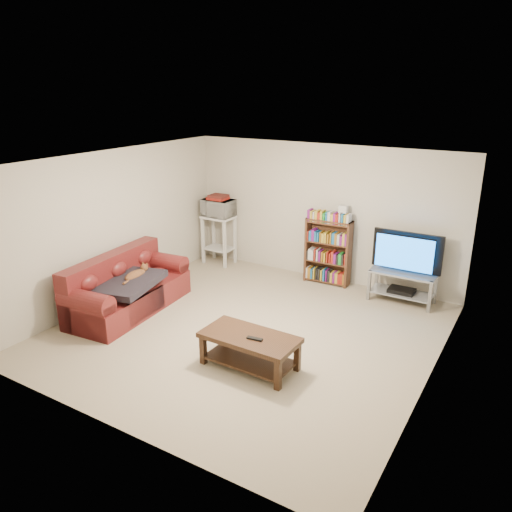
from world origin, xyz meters
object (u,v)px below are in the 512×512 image
Objects in this scene: coffee_table at (250,345)px; tv_stand at (402,282)px; bookshelf at (328,251)px; sofa at (125,291)px.

tv_stand reaches higher than coffee_table.
coffee_table is 3.12m from bookshelf.
tv_stand is at bearing 71.35° from coffee_table.
sofa is 1.83× the size of bookshelf.
coffee_table is 3.13m from tv_stand.
sofa is 2.06× the size of tv_stand.
sofa reaches higher than coffee_table.
coffee_table is (2.54, -0.45, -0.01)m from sofa.
tv_stand is 0.89× the size of bookshelf.
bookshelf is at bearing 173.66° from tv_stand.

